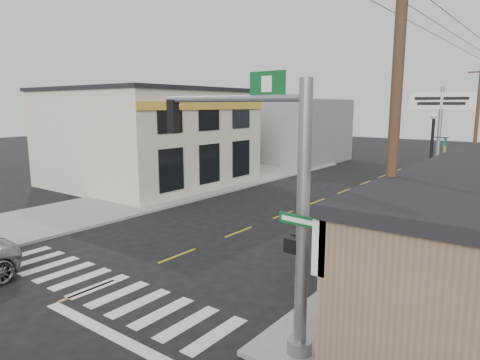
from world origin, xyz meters
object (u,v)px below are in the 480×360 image
Objects in this scene: utility_pole_near at (394,138)px; utility_pole_far at (476,131)px; traffic_signal_pole at (274,187)px; fire_hydrant at (413,275)px; lamp_post at (432,163)px; guide_sign at (427,220)px; dance_center_sign at (440,119)px.

utility_pole_near is 1.19× the size of utility_pole_far.
utility_pole_near reaches higher than utility_pole_far.
traffic_signal_pole is 6.66m from fire_hydrant.
lamp_post is at bearing 102.99° from utility_pole_near.
traffic_signal_pole is 1.21× the size of lamp_post.
guide_sign reaches higher than fire_hydrant.
guide_sign is 9.47m from dance_center_sign.
lamp_post is (-1.25, 5.68, 1.29)m from guide_sign.
utility_pole_near is at bearing 44.39° from traffic_signal_pole.
guide_sign is at bearing 81.03° from traffic_signal_pole.
fire_hydrant is 7.90m from lamp_post.
utility_pole_near is at bearing -79.33° from utility_pole_far.
dance_center_sign is at bearing 103.02° from utility_pole_near.
dance_center_sign is at bearing 107.73° from guide_sign.
utility_pole_near reaches higher than fire_hydrant.
fire_hydrant is at bearing -85.00° from lamp_post.
dance_center_sign is (-1.79, 10.37, 4.60)m from fire_hydrant.
guide_sign is at bearing 93.24° from fire_hydrant.
dance_center_sign reaches higher than guide_sign.
lamp_post is 11.24m from utility_pole_near.
traffic_signal_pole reaches higher than lamp_post.
dance_center_sign is 4.96m from utility_pole_far.
dance_center_sign is 14.20m from utility_pole_near.
utility_pole_far is (1.00, 4.78, -0.84)m from dance_center_sign.
utility_pole_far is (-1.04, 18.83, -0.81)m from utility_pole_near.
traffic_signal_pole is 15.81m from dance_center_sign.
utility_pole_far reaches higher than lamp_post.
traffic_signal_pole is at bearing -97.75° from lamp_post.
utility_pole_far is at bearing 92.20° from traffic_signal_pole.
fire_hydrant is at bearing -95.86° from dance_center_sign.
lamp_post reaches higher than fire_hydrant.
utility_pole_near is at bearing -86.11° from fire_hydrant.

